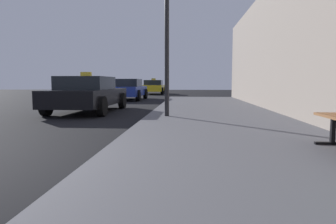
% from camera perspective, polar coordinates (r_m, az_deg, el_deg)
% --- Properties ---
extents(sidewalk, '(4.00, 32.00, 0.15)m').
position_cam_1_polar(sidewalk, '(3.35, 18.26, -11.83)').
color(sidewalk, '#5B5B60').
rests_on(sidewalk, ground_plane).
extents(car_black, '(2.03, 4.53, 1.43)m').
position_cam_1_polar(car_black, '(11.17, -14.96, 3.33)').
color(car_black, black).
rests_on(car_black, ground_plane).
extents(car_blue, '(1.98, 4.34, 1.27)m').
position_cam_1_polar(car_blue, '(18.46, -7.72, 4.32)').
color(car_blue, '#233899').
rests_on(car_blue, ground_plane).
extents(car_yellow, '(1.97, 4.07, 1.43)m').
position_cam_1_polar(car_yellow, '(27.46, -2.73, 4.79)').
color(car_yellow, yellow).
rests_on(car_yellow, ground_plane).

